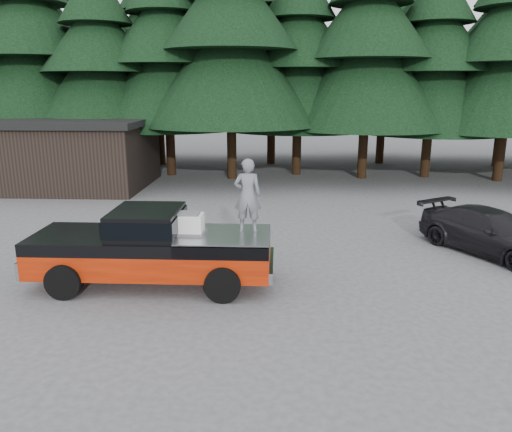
{
  "coord_description": "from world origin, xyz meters",
  "views": [
    {
      "loc": [
        1.54,
        -11.95,
        4.79
      ],
      "look_at": [
        0.97,
        0.0,
        1.68
      ],
      "focal_mm": 35.0,
      "sensor_mm": 36.0,
      "label": 1
    }
  ],
  "objects_px": {
    "utility_building": "(64,152)",
    "pickup_truck": "(153,259)",
    "man_on_bed": "(248,195)",
    "air_compressor": "(189,224)",
    "parked_car": "(491,232)"
  },
  "relations": [
    {
      "from": "pickup_truck",
      "to": "air_compressor",
      "type": "xyz_separation_m",
      "value": [
        0.94,
        -0.01,
        0.9
      ]
    },
    {
      "from": "parked_car",
      "to": "utility_building",
      "type": "height_order",
      "value": "utility_building"
    },
    {
      "from": "pickup_truck",
      "to": "man_on_bed",
      "type": "relative_size",
      "value": 3.32
    },
    {
      "from": "parked_car",
      "to": "air_compressor",
      "type": "bearing_deg",
      "value": 166.67
    },
    {
      "from": "air_compressor",
      "to": "utility_building",
      "type": "relative_size",
      "value": 0.08
    },
    {
      "from": "man_on_bed",
      "to": "utility_building",
      "type": "bearing_deg",
      "value": -52.01
    },
    {
      "from": "air_compressor",
      "to": "utility_building",
      "type": "bearing_deg",
      "value": 124.68
    },
    {
      "from": "air_compressor",
      "to": "man_on_bed",
      "type": "xyz_separation_m",
      "value": [
        1.41,
        0.29,
        0.67
      ]
    },
    {
      "from": "pickup_truck",
      "to": "man_on_bed",
      "type": "bearing_deg",
      "value": 6.81
    },
    {
      "from": "pickup_truck",
      "to": "parked_car",
      "type": "xyz_separation_m",
      "value": [
        9.36,
        2.83,
        -0.02
      ]
    },
    {
      "from": "pickup_truck",
      "to": "utility_building",
      "type": "height_order",
      "value": "utility_building"
    },
    {
      "from": "utility_building",
      "to": "pickup_truck",
      "type": "bearing_deg",
      "value": -59.08
    },
    {
      "from": "man_on_bed",
      "to": "utility_building",
      "type": "relative_size",
      "value": 0.22
    },
    {
      "from": "air_compressor",
      "to": "utility_building",
      "type": "distance_m",
      "value": 14.97
    },
    {
      "from": "parked_car",
      "to": "utility_building",
      "type": "distance_m",
      "value": 19.35
    }
  ]
}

